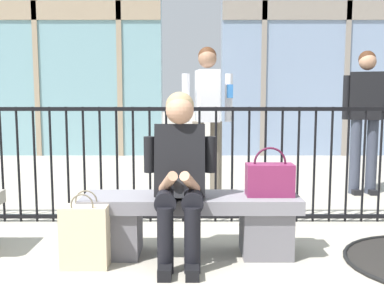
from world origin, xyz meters
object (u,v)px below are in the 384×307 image
(seated_person_with_phone, at_px, (181,171))
(bystander_at_railing, at_px, (367,111))
(stone_bench, at_px, (192,219))
(handbag_on_bench, at_px, (271,179))
(bystander_further_back, at_px, (208,112))
(shopping_bag, at_px, (86,236))

(seated_person_with_phone, height_order, bystander_at_railing, bystander_at_railing)
(seated_person_with_phone, relative_size, bystander_at_railing, 0.71)
(stone_bench, distance_m, handbag_on_bench, 0.66)
(stone_bench, distance_m, bystander_further_back, 1.91)
(seated_person_with_phone, distance_m, bystander_at_railing, 3.20)
(seated_person_with_phone, xyz_separation_m, bystander_at_railing, (2.16, 2.34, 0.35))
(seated_person_with_phone, bearing_deg, stone_bench, 58.42)
(stone_bench, height_order, bystander_at_railing, bystander_at_railing)
(shopping_bag, height_order, bystander_at_railing, bystander_at_railing)
(handbag_on_bench, bearing_deg, bystander_at_railing, 55.92)
(seated_person_with_phone, relative_size, shopping_bag, 2.28)
(stone_bench, height_order, handbag_on_bench, handbag_on_bench)
(stone_bench, xyz_separation_m, handbag_on_bench, (0.58, -0.01, 0.30))
(stone_bench, distance_m, bystander_at_railing, 3.12)
(handbag_on_bench, relative_size, bystander_at_railing, 0.21)
(bystander_at_railing, height_order, bystander_further_back, same)
(stone_bench, xyz_separation_m, bystander_further_back, (0.18, 1.76, 0.73))
(stone_bench, bearing_deg, bystander_at_railing, 46.70)
(bystander_further_back, bearing_deg, bystander_at_railing, 13.22)
(handbag_on_bench, bearing_deg, seated_person_with_phone, -169.79)
(shopping_bag, bearing_deg, handbag_on_bench, 11.18)
(stone_bench, height_order, seated_person_with_phone, seated_person_with_phone)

